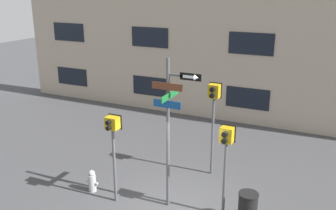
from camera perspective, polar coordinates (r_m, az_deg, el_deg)
street_sign_pole at (r=9.75m, az=0.36°, el=-2.57°), size 1.32×1.01×4.19m
pedestrian_signal_left at (r=10.27m, az=-8.40°, el=-4.54°), size 0.41×0.40×2.58m
pedestrian_signal_right at (r=9.65m, az=8.84°, el=-6.25°), size 0.38×0.40×2.55m
pedestrian_signal_across at (r=11.66m, az=6.98°, el=0.21°), size 0.40×0.40×3.05m
fire_hydrant at (r=11.61m, az=-11.49°, el=-11.29°), size 0.39×0.23×0.69m
trash_bin at (r=10.19m, az=12.05°, el=-15.12°), size 0.52×0.52×0.86m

